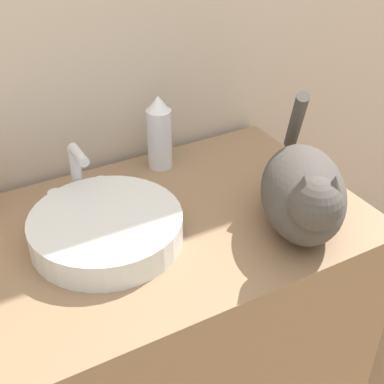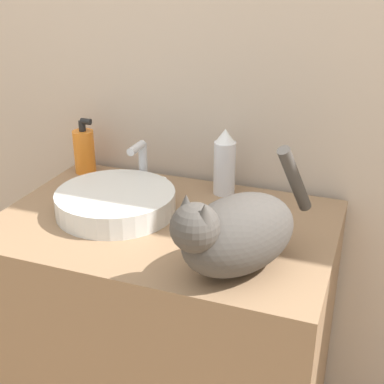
{
  "view_description": "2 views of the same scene",
  "coord_description": "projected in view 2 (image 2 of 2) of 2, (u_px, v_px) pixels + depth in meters",
  "views": [
    {
      "loc": [
        -0.39,
        -0.53,
        1.48
      ],
      "look_at": [
        0.04,
        0.24,
        0.9
      ],
      "focal_mm": 50.0,
      "sensor_mm": 36.0,
      "label": 1
    },
    {
      "loc": [
        0.47,
        -0.79,
        1.42
      ],
      "look_at": [
        0.08,
        0.26,
        0.91
      ],
      "focal_mm": 50.0,
      "sensor_mm": 36.0,
      "label": 2
    }
  ],
  "objects": [
    {
      "name": "spray_bottle",
      "position": [
        225.0,
        163.0,
        1.43
      ],
      "size": [
        0.06,
        0.06,
        0.18
      ],
      "color": "silver",
      "rests_on": "vanity_cabinet"
    },
    {
      "name": "cat",
      "position": [
        235.0,
        232.0,
        1.07
      ],
      "size": [
        0.28,
        0.36,
        0.24
      ],
      "rotation": [
        0.0,
        0.0,
        -2.11
      ],
      "color": "#47423D",
      "rests_on": "vanity_cabinet"
    },
    {
      "name": "vanity_cabinet",
      "position": [
        168.0,
        352.0,
        1.48
      ],
      "size": [
        0.82,
        0.57,
        0.82
      ],
      "color": "#8C6B4C",
      "rests_on": "ground_plane"
    },
    {
      "name": "wall_back",
      "position": [
        209.0,
        22.0,
        1.41
      ],
      "size": [
        6.0,
        0.05,
        2.5
      ],
      "color": "#C6B29E",
      "rests_on": "ground_plane"
    },
    {
      "name": "soap_bottle",
      "position": [
        84.0,
        151.0,
        1.57
      ],
      "size": [
        0.06,
        0.06,
        0.17
      ],
      "color": "orange",
      "rests_on": "vanity_cabinet"
    },
    {
      "name": "faucet",
      "position": [
        142.0,
        169.0,
        1.46
      ],
      "size": [
        0.14,
        0.09,
        0.14
      ],
      "color": "silver",
      "rests_on": "vanity_cabinet"
    },
    {
      "name": "sink_basin",
      "position": [
        116.0,
        202.0,
        1.34
      ],
      "size": [
        0.3,
        0.3,
        0.06
      ],
      "color": "silver",
      "rests_on": "vanity_cabinet"
    }
  ]
}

